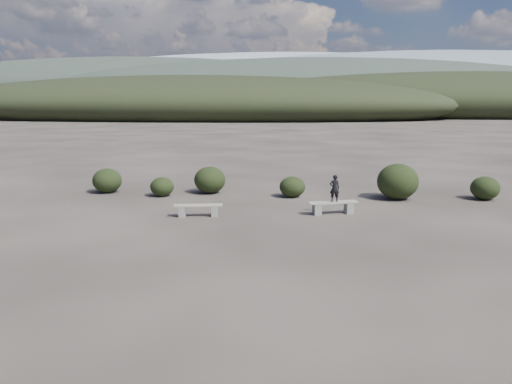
# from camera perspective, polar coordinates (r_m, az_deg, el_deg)

# --- Properties ---
(ground) EXTENTS (1200.00, 1200.00, 0.00)m
(ground) POSITION_cam_1_polar(r_m,az_deg,el_deg) (11.95, 0.05, -8.30)
(ground) COLOR #292420
(ground) RESTS_ON ground
(bench_left) EXTENTS (1.66, 0.63, 0.41)m
(bench_left) POSITION_cam_1_polar(r_m,az_deg,el_deg) (16.77, -6.60, -1.98)
(bench_left) COLOR gray
(bench_left) RESTS_ON ground
(bench_right) EXTENTS (1.76, 0.88, 0.43)m
(bench_right) POSITION_cam_1_polar(r_m,az_deg,el_deg) (17.21, 8.79, -1.65)
(bench_right) COLOR gray
(bench_right) RESTS_ON ground
(seated_person) EXTENTS (0.37, 0.27, 0.92)m
(seated_person) POSITION_cam_1_polar(r_m,az_deg,el_deg) (17.11, 8.97, 0.42)
(seated_person) COLOR black
(seated_person) RESTS_ON bench_right
(shrub_a) EXTENTS (0.95, 0.95, 0.78)m
(shrub_a) POSITION_cam_1_polar(r_m,az_deg,el_deg) (20.49, -10.70, 0.60)
(shrub_a) COLOR black
(shrub_a) RESTS_ON ground
(shrub_b) EXTENTS (1.30, 1.30, 1.12)m
(shrub_b) POSITION_cam_1_polar(r_m,az_deg,el_deg) (20.87, -5.30, 1.39)
(shrub_b) COLOR black
(shrub_b) RESTS_ON ground
(shrub_c) EXTENTS (1.04, 1.04, 0.83)m
(shrub_c) POSITION_cam_1_polar(r_m,az_deg,el_deg) (20.00, 4.18, 0.59)
(shrub_c) COLOR black
(shrub_c) RESTS_ON ground
(shrub_d) EXTENTS (1.60, 1.60, 1.40)m
(shrub_d) POSITION_cam_1_polar(r_m,az_deg,el_deg) (20.26, 15.89, 1.16)
(shrub_d) COLOR black
(shrub_d) RESTS_ON ground
(shrub_e) EXTENTS (1.10, 1.10, 0.92)m
(shrub_e) POSITION_cam_1_polar(r_m,az_deg,el_deg) (21.38, 24.72, 0.41)
(shrub_e) COLOR black
(shrub_e) RESTS_ON ground
(shrub_f) EXTENTS (1.21, 1.21, 1.02)m
(shrub_f) POSITION_cam_1_polar(r_m,az_deg,el_deg) (21.82, -16.65, 1.26)
(shrub_f) COLOR black
(shrub_f) RESTS_ON ground
(mountain_ridges) EXTENTS (500.00, 400.00, 56.00)m
(mountain_ridges) POSITION_cam_1_polar(r_m,az_deg,el_deg) (350.49, 4.74, 11.64)
(mountain_ridges) COLOR black
(mountain_ridges) RESTS_ON ground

